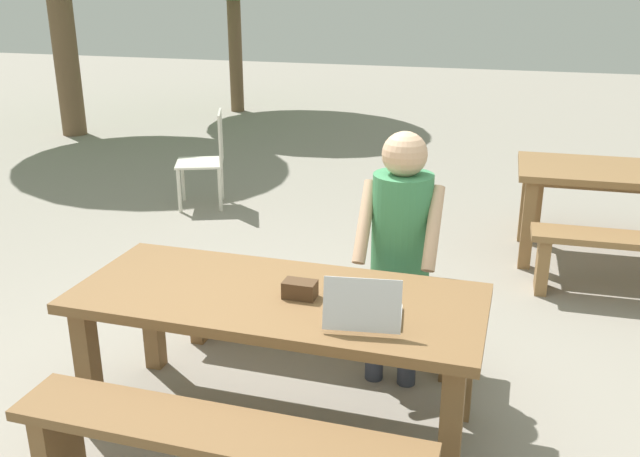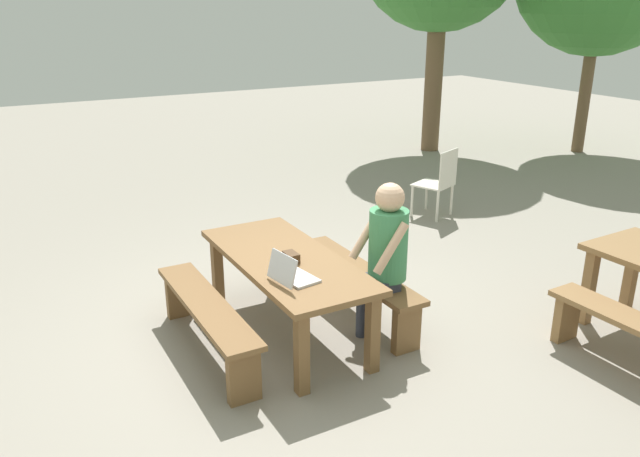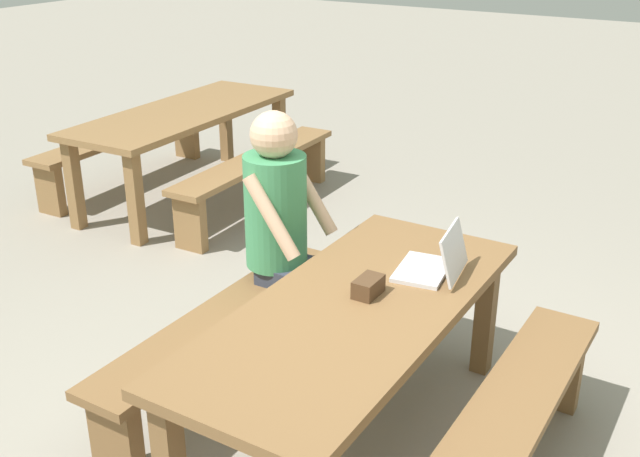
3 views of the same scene
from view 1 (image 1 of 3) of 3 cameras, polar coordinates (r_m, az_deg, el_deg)
name	(u,v)px [view 1 (image 1 of 3)]	position (r m, az deg, el deg)	size (l,w,h in m)	color
ground_plane	(280,421)	(3.60, -3.28, -15.55)	(30.00, 30.00, 0.00)	gray
picnic_table_front	(278,313)	(3.29, -3.49, -6.95)	(1.92, 0.81, 0.70)	brown
bench_near	(217,452)	(2.88, -8.43, -17.69)	(1.70, 0.30, 0.46)	brown
bench_far	(321,300)	(4.01, 0.06, -5.91)	(1.70, 0.30, 0.46)	brown
laptop	(363,311)	(2.96, 3.59, -6.79)	(0.36, 0.33, 0.23)	silver
small_pouch	(300,289)	(3.19, -1.67, -5.02)	(0.15, 0.09, 0.08)	#4C331E
person_seated	(400,235)	(3.71, 6.62, -0.54)	(0.43, 0.42, 1.35)	#333847
plastic_chair	(208,157)	(6.74, -9.16, 5.83)	(0.57, 0.57, 0.92)	silver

